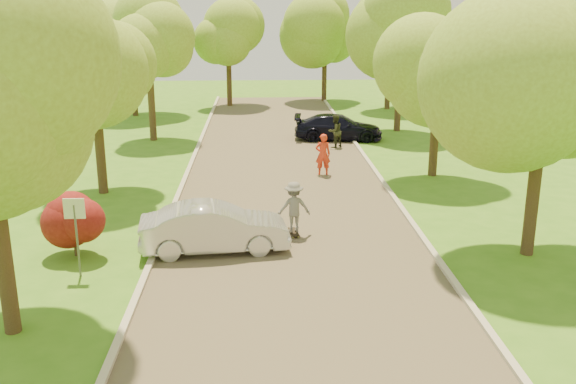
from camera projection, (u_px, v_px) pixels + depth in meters
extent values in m
plane|color=#3D761C|center=(308.00, 347.00, 13.62)|extent=(100.00, 100.00, 0.00)
cube|color=#4C4438|center=(289.00, 224.00, 21.28)|extent=(8.00, 60.00, 0.01)
cube|color=#B2AD9E|center=(166.00, 224.00, 21.09)|extent=(0.18, 60.00, 0.12)
cube|color=#B2AD9E|center=(410.00, 220.00, 21.45)|extent=(0.18, 60.00, 0.12)
cylinder|color=#59595E|center=(77.00, 241.00, 16.91)|extent=(0.06, 0.06, 2.00)
cube|color=white|center=(74.00, 209.00, 16.65)|extent=(0.55, 0.04, 0.55)
cylinder|color=#382619|center=(76.00, 244.00, 18.51)|extent=(0.12, 0.12, 0.70)
sphere|color=#590F0F|center=(73.00, 219.00, 18.29)|extent=(1.70, 1.70, 1.70)
cylinder|color=#382619|center=(4.00, 256.00, 13.77)|extent=(0.36, 0.36, 3.60)
sphere|color=olive|center=(15.00, 74.00, 12.72)|extent=(3.45, 3.45, 3.45)
cylinder|color=#382619|center=(100.00, 153.00, 24.36)|extent=(0.36, 0.36, 3.15)
sphere|color=olive|center=(94.00, 78.00, 23.56)|extent=(4.20, 4.20, 4.20)
sphere|color=olive|center=(110.00, 60.00, 23.41)|extent=(3.15, 3.15, 3.15)
cylinder|color=#382619|center=(152.00, 104.00, 33.87)|extent=(0.36, 0.36, 3.83)
sphere|color=olive|center=(148.00, 39.00, 32.92)|extent=(4.80, 4.80, 4.80)
sphere|color=olive|center=(161.00, 25.00, 32.75)|extent=(3.60, 3.60, 3.60)
cylinder|color=#382619|center=(533.00, 191.00, 18.18)|extent=(0.36, 0.36, 3.83)
sphere|color=olive|center=(547.00, 69.00, 17.22)|extent=(5.00, 5.00, 5.00)
cylinder|color=#382619|center=(435.00, 136.00, 26.85)|extent=(0.36, 0.36, 3.38)
sphere|color=olive|center=(439.00, 63.00, 26.01)|extent=(4.40, 4.40, 4.40)
sphere|color=olive|center=(457.00, 47.00, 25.85)|extent=(3.30, 3.30, 3.30)
cylinder|color=#382619|center=(398.00, 96.00, 36.37)|extent=(0.36, 0.36, 4.05)
sphere|color=olive|center=(402.00, 31.00, 35.36)|extent=(5.20, 5.20, 5.20)
sphere|color=olive|center=(416.00, 16.00, 35.18)|extent=(3.90, 3.90, 3.90)
cylinder|color=#382619|center=(134.00, 88.00, 41.46)|extent=(0.36, 0.36, 3.60)
sphere|color=olive|center=(130.00, 36.00, 40.53)|extent=(5.00, 5.00, 5.00)
sphere|color=olive|center=(141.00, 23.00, 40.35)|extent=(3.75, 3.75, 3.75)
cylinder|color=#382619|center=(388.00, 81.00, 44.11)|extent=(0.36, 0.36, 3.83)
sphere|color=olive|center=(390.00, 30.00, 43.15)|extent=(5.00, 5.00, 5.00)
sphere|color=olive|center=(402.00, 19.00, 42.98)|extent=(3.75, 3.75, 3.75)
cylinder|color=#382619|center=(229.00, 82.00, 45.60)|extent=(0.36, 0.36, 3.38)
sphere|color=olive|center=(228.00, 37.00, 44.72)|extent=(4.80, 4.80, 4.80)
sphere|color=olive|center=(238.00, 26.00, 44.55)|extent=(3.60, 3.60, 3.60)
cylinder|color=#382619|center=(324.00, 77.00, 47.80)|extent=(0.36, 0.36, 3.60)
sphere|color=olive|center=(325.00, 31.00, 46.87)|extent=(5.00, 5.00, 5.00)
sphere|color=olive|center=(335.00, 21.00, 46.69)|extent=(3.75, 3.75, 3.75)
imported|color=silver|center=(215.00, 228.00, 18.75)|extent=(4.47, 1.96, 1.43)
imported|color=black|center=(338.00, 127.00, 34.30)|extent=(4.84, 2.34, 1.36)
cube|color=black|center=(294.00, 232.00, 20.24)|extent=(0.35, 0.86, 0.02)
cylinder|color=#BFCC4C|center=(294.00, 230.00, 20.55)|extent=(0.04, 0.07, 0.06)
cylinder|color=#BFCC4C|center=(290.00, 230.00, 20.52)|extent=(0.04, 0.07, 0.06)
cylinder|color=#BFCC4C|center=(298.00, 237.00, 19.99)|extent=(0.04, 0.07, 0.06)
cylinder|color=#BFCC4C|center=(293.00, 237.00, 19.96)|extent=(0.04, 0.07, 0.06)
imported|color=slate|center=(294.00, 207.00, 20.01)|extent=(1.12, 0.75, 1.62)
imported|color=red|center=(323.00, 154.00, 27.12)|extent=(0.67, 0.46, 1.79)
imported|color=#282D1B|center=(335.00, 131.00, 32.36)|extent=(1.04, 1.00, 1.69)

